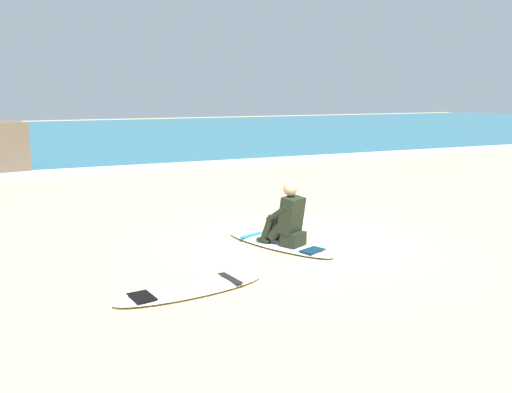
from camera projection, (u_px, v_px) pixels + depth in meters
name	position (u px, v px, depth m)	size (l,w,h in m)	color
ground_plane	(294.00, 242.00, 8.74)	(80.00, 80.00, 0.00)	#CCB584
sea	(87.00, 135.00, 29.04)	(80.00, 28.00, 0.10)	teal
breaking_foam	(152.00, 167.00, 16.78)	(80.00, 0.90, 0.11)	white
surfboard_main	(279.00, 244.00, 8.49)	(1.23, 2.10, 0.08)	white
surfer_seated	(287.00, 220.00, 8.30)	(0.61, 0.77, 0.95)	black
surfboard_spare_near	(191.00, 289.00, 6.56)	(1.96, 0.79, 0.08)	#EFE5C6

